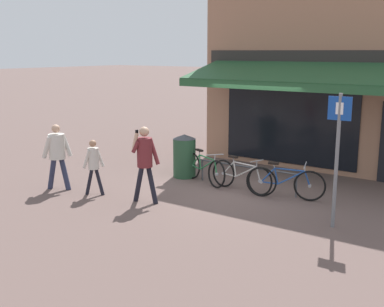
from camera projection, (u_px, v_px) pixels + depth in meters
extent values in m
plane|color=brown|center=(234.00, 190.00, 11.79)|extent=(160.00, 160.00, 0.00)
cube|color=#9E7056|center=(338.00, 57.00, 14.13)|extent=(7.26, 3.00, 6.35)
cube|color=black|center=(289.00, 126.00, 13.77)|extent=(3.99, 0.04, 2.20)
cube|color=#282623|center=(320.00, 59.00, 12.92)|extent=(6.90, 0.06, 0.44)
cube|color=#23512D|center=(305.00, 72.00, 12.23)|extent=(6.53, 1.95, 0.50)
cube|color=#23512D|center=(289.00, 87.00, 11.52)|extent=(6.53, 0.03, 0.20)
cylinder|color=#47494F|center=(247.00, 167.00, 11.83)|extent=(2.73, 0.04, 0.04)
cylinder|color=#47494F|center=(202.00, 170.00, 12.63)|extent=(0.04, 0.04, 0.55)
cylinder|color=#47494F|center=(296.00, 186.00, 11.15)|extent=(0.04, 0.04, 0.55)
torus|color=black|center=(217.00, 174.00, 11.92)|extent=(0.69, 0.34, 0.70)
cylinder|color=#9E9EA3|center=(217.00, 174.00, 11.92)|extent=(0.09, 0.09, 0.07)
torus|color=black|center=(192.00, 166.00, 12.81)|extent=(0.69, 0.34, 0.70)
cylinder|color=#9E9EA3|center=(192.00, 166.00, 12.81)|extent=(0.09, 0.09, 0.07)
cylinder|color=#23703D|center=(207.00, 165.00, 12.23)|extent=(0.58, 0.23, 0.38)
cylinder|color=#23703D|center=(207.00, 157.00, 12.24)|extent=(0.63, 0.28, 0.05)
cylinder|color=#23703D|center=(200.00, 162.00, 12.51)|extent=(0.11, 0.10, 0.37)
cylinder|color=#23703D|center=(196.00, 167.00, 12.66)|extent=(0.37, 0.17, 0.05)
cylinder|color=#23703D|center=(196.00, 160.00, 12.66)|extent=(0.32, 0.13, 0.37)
cylinder|color=#23703D|center=(216.00, 167.00, 11.94)|extent=(0.15, 0.11, 0.34)
cylinder|color=#9E9EA3|center=(199.00, 153.00, 12.51)|extent=(0.06, 0.05, 0.11)
cube|color=black|center=(199.00, 150.00, 12.51)|extent=(0.26, 0.18, 0.06)
cylinder|color=#9E9EA3|center=(215.00, 157.00, 11.95)|extent=(0.04, 0.04, 0.14)
cylinder|color=#9E9EA3|center=(215.00, 155.00, 11.94)|extent=(0.21, 0.49, 0.06)
torus|color=black|center=(260.00, 181.00, 11.30)|extent=(0.70, 0.17, 0.69)
cylinder|color=#9E9EA3|center=(260.00, 181.00, 11.30)|extent=(0.08, 0.07, 0.07)
torus|color=black|center=(224.00, 173.00, 12.03)|extent=(0.70, 0.17, 0.69)
cylinder|color=#9E9EA3|center=(224.00, 173.00, 12.03)|extent=(0.08, 0.07, 0.07)
cylinder|color=#BCB7B2|center=(246.00, 172.00, 11.55)|extent=(0.61, 0.09, 0.37)
cylinder|color=#BCB7B2|center=(245.00, 164.00, 11.55)|extent=(0.67, 0.12, 0.05)
cylinder|color=#BCB7B2|center=(235.00, 169.00, 11.78)|extent=(0.12, 0.08, 0.36)
cylinder|color=#BCB7B2|center=(230.00, 175.00, 11.90)|extent=(0.39, 0.08, 0.05)
cylinder|color=#BCB7B2|center=(229.00, 168.00, 11.90)|extent=(0.33, 0.06, 0.36)
cylinder|color=#BCB7B2|center=(258.00, 174.00, 11.32)|extent=(0.16, 0.08, 0.34)
cylinder|color=#9E9EA3|center=(233.00, 160.00, 11.78)|extent=(0.06, 0.04, 0.11)
cube|color=black|center=(233.00, 157.00, 11.77)|extent=(0.25, 0.13, 0.06)
cylinder|color=#9E9EA3|center=(257.00, 164.00, 11.32)|extent=(0.03, 0.04, 0.14)
cylinder|color=#9E9EA3|center=(257.00, 161.00, 11.31)|extent=(0.09, 0.52, 0.05)
torus|color=black|center=(310.00, 186.00, 10.84)|extent=(0.72, 0.29, 0.72)
cylinder|color=#9E9EA3|center=(310.00, 186.00, 10.84)|extent=(0.09, 0.08, 0.07)
torus|color=black|center=(261.00, 182.00, 11.18)|extent=(0.72, 0.29, 0.72)
cylinder|color=#9E9EA3|center=(261.00, 182.00, 11.18)|extent=(0.09, 0.08, 0.07)
cylinder|color=#1E4793|center=(291.00, 178.00, 10.93)|extent=(0.60, 0.18, 0.39)
cylinder|color=#1E4793|center=(290.00, 170.00, 10.89)|extent=(0.66, 0.22, 0.05)
cylinder|color=#1E4793|center=(276.00, 176.00, 11.03)|extent=(0.12, 0.09, 0.38)
cylinder|color=#1E4793|center=(270.00, 183.00, 11.13)|extent=(0.38, 0.14, 0.05)
cylinder|color=#1E4793|center=(268.00, 175.00, 11.09)|extent=(0.33, 0.10, 0.38)
cylinder|color=#1E4793|center=(307.00, 179.00, 10.81)|extent=(0.15, 0.10, 0.35)
cylinder|color=#9E9EA3|center=(274.00, 166.00, 10.99)|extent=(0.06, 0.05, 0.11)
cube|color=black|center=(274.00, 163.00, 10.97)|extent=(0.26, 0.17, 0.06)
cylinder|color=#9E9EA3|center=(305.00, 168.00, 10.77)|extent=(0.03, 0.04, 0.14)
cylinder|color=#9E9EA3|center=(305.00, 165.00, 10.75)|extent=(0.17, 0.51, 0.06)
cylinder|color=black|center=(139.00, 184.00, 10.77)|extent=(0.36, 0.17, 0.85)
cylinder|color=black|center=(152.00, 185.00, 10.74)|extent=(0.36, 0.17, 0.85)
cylinder|color=maroon|center=(145.00, 152.00, 10.60)|extent=(0.39, 0.39, 0.65)
sphere|color=tan|center=(144.00, 132.00, 10.51)|extent=(0.22, 0.22, 0.22)
cylinder|color=maroon|center=(154.00, 152.00, 10.67)|extent=(0.29, 0.11, 0.58)
cylinder|color=maroon|center=(136.00, 147.00, 10.47)|extent=(0.22, 0.16, 0.29)
cylinder|color=tan|center=(135.00, 143.00, 10.48)|extent=(0.16, 0.19, 0.44)
cube|color=black|center=(137.00, 133.00, 10.45)|extent=(0.03, 0.07, 0.14)
cylinder|color=black|center=(89.00, 182.00, 11.34)|extent=(0.27, 0.11, 0.65)
cylinder|color=black|center=(99.00, 182.00, 11.37)|extent=(0.27, 0.11, 0.65)
cylinder|color=beige|center=(93.00, 159.00, 11.24)|extent=(0.28, 0.28, 0.50)
sphere|color=#A87A5B|center=(93.00, 143.00, 11.16)|extent=(0.17, 0.17, 0.17)
cylinder|color=beige|center=(100.00, 158.00, 11.33)|extent=(0.23, 0.14, 0.44)
cylinder|color=beige|center=(87.00, 159.00, 11.14)|extent=(0.23, 0.14, 0.44)
cylinder|color=#282D47|center=(52.00, 174.00, 11.78)|extent=(0.35, 0.14, 0.81)
cylinder|color=#282D47|center=(65.00, 174.00, 11.81)|extent=(0.35, 0.14, 0.81)
cylinder|color=beige|center=(57.00, 146.00, 11.65)|extent=(0.41, 0.41, 0.61)
sphere|color=tan|center=(56.00, 129.00, 11.56)|extent=(0.20, 0.20, 0.20)
cylinder|color=beige|center=(67.00, 146.00, 11.77)|extent=(0.30, 0.17, 0.55)
cylinder|color=beige|center=(47.00, 147.00, 11.53)|extent=(0.30, 0.17, 0.55)
cylinder|color=#23472D|center=(184.00, 158.00, 12.94)|extent=(0.60, 0.60, 1.05)
cone|color=#33353A|center=(184.00, 137.00, 12.82)|extent=(0.62, 0.62, 0.12)
cylinder|color=slate|center=(337.00, 162.00, 9.05)|extent=(0.07, 0.07, 2.59)
cube|color=#14429E|center=(340.00, 108.00, 8.83)|extent=(0.44, 0.02, 0.44)
cube|color=white|center=(340.00, 108.00, 8.82)|extent=(0.14, 0.01, 0.22)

